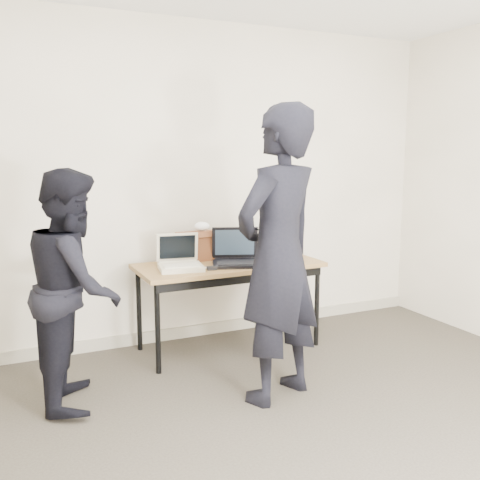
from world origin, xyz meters
TOP-DOWN VIEW (x-y plane):
  - room at (0.00, 0.00)m, footprint 4.60×4.60m
  - desk at (0.11, 1.84)m, footprint 1.51×0.67m
  - laptop_beige at (-0.32, 1.81)m, footprint 0.37×0.37m
  - laptop_center at (0.15, 1.80)m, footprint 0.48×0.47m
  - laptop_right at (0.59, 1.97)m, footprint 0.42×0.41m
  - leather_satchel at (-0.07, 2.07)m, footprint 0.37×0.20m
  - tissue at (-0.04, 2.07)m, footprint 0.14×0.12m
  - equipment_box at (0.74, 2.03)m, footprint 0.25×0.22m
  - power_brick at (-0.11, 1.67)m, footprint 0.08×0.06m
  - cables at (0.16, 1.84)m, footprint 1.15×0.41m
  - person_typist at (0.04, 0.89)m, footprint 0.82×0.69m
  - person_observer at (-1.16, 1.39)m, footprint 0.71×0.84m
  - baseboard at (0.00, 2.23)m, footprint 4.50×0.03m

SIDE VIEW (x-z plane):
  - baseboard at x=0.00m, z-range 0.00..0.10m
  - desk at x=0.11m, z-range 0.30..1.02m
  - cables at x=0.16m, z-range 0.72..0.73m
  - power_brick at x=-0.11m, z-range 0.72..0.75m
  - person_observer at x=-1.16m, z-range 0.00..1.52m
  - laptop_right at x=0.59m, z-range 0.66..0.88m
  - laptop_beige at x=-0.32m, z-range 0.64..0.91m
  - laptop_center at x=0.15m, z-range 0.64..0.93m
  - equipment_box at x=0.74m, z-range 0.72..0.86m
  - leather_satchel at x=-0.07m, z-range 0.72..0.97m
  - person_typist at x=0.04m, z-range 0.00..1.92m
  - tissue at x=-0.04m, z-range 0.97..1.04m
  - room at x=0.00m, z-range -0.05..2.75m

